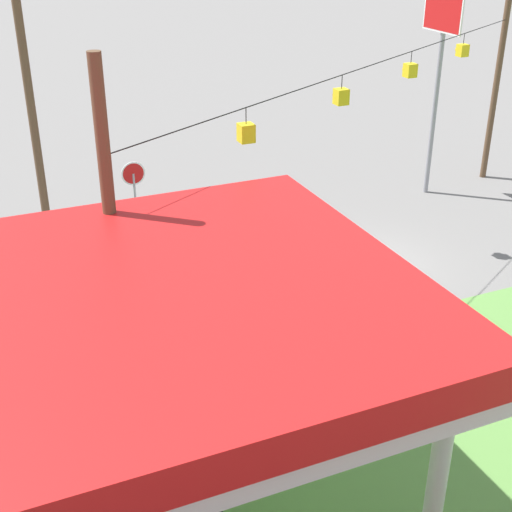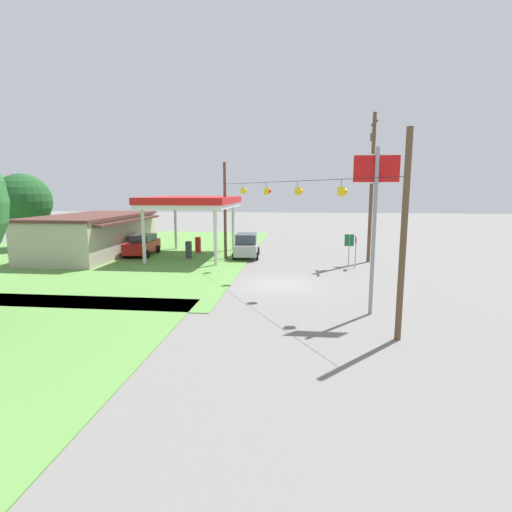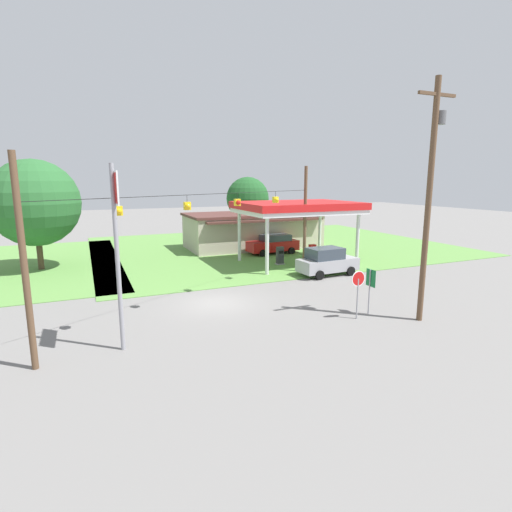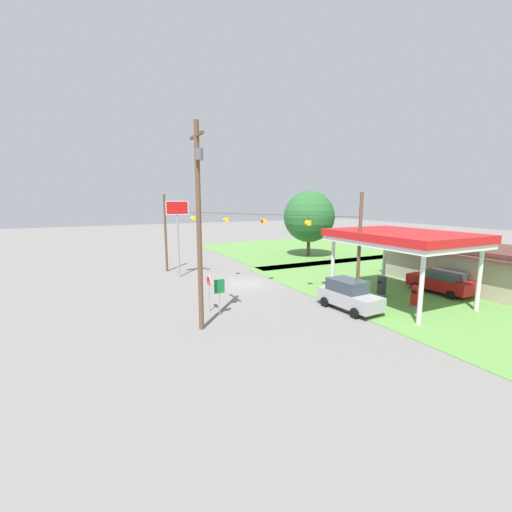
{
  "view_description": "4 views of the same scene",
  "coord_description": "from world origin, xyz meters",
  "px_view_note": "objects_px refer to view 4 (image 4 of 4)",
  "views": [
    {
      "loc": [
        10.93,
        16.74,
        10.07
      ],
      "look_at": [
        4.11,
        1.01,
        1.59
      ],
      "focal_mm": 50.0,
      "sensor_mm": 36.0,
      "label": 1
    },
    {
      "loc": [
        -23.93,
        -1.15,
        5.72
      ],
      "look_at": [
        1.82,
        1.67,
        1.44
      ],
      "focal_mm": 28.0,
      "sensor_mm": 36.0,
      "label": 2
    },
    {
      "loc": [
        -6.59,
        -21.04,
        6.97
      ],
      "look_at": [
        2.93,
        1.0,
        2.37
      ],
      "focal_mm": 28.0,
      "sensor_mm": 36.0,
      "label": 3
    },
    {
      "loc": [
        26.95,
        -12.33,
        7.44
      ],
      "look_at": [
        1.77,
        0.23,
        2.78
      ],
      "focal_mm": 24.0,
      "sensor_mm": 36.0,
      "label": 4
    }
  ],
  "objects_px": {
    "fuel_pump_far": "(416,297)",
    "tree_west_verge": "(309,217)",
    "car_at_pumps_rear": "(441,282)",
    "gas_station_store": "(471,266)",
    "car_at_pumps_front": "(349,295)",
    "route_sign": "(219,290)",
    "stop_sign_roadside": "(209,285)",
    "fuel_pump_near": "(382,287)",
    "stop_sign_overhead": "(178,221)",
    "utility_pole_main": "(199,218)",
    "gas_station_canopy": "(402,238)"
  },
  "relations": [
    {
      "from": "fuel_pump_far",
      "to": "tree_west_verge",
      "type": "height_order",
      "value": "tree_west_verge"
    },
    {
      "from": "car_at_pumps_rear",
      "to": "tree_west_verge",
      "type": "distance_m",
      "value": 20.22
    },
    {
      "from": "gas_station_store",
      "to": "car_at_pumps_front",
      "type": "height_order",
      "value": "gas_station_store"
    },
    {
      "from": "gas_station_store",
      "to": "route_sign",
      "type": "xyz_separation_m",
      "value": [
        -2.64,
        -21.9,
        -0.1
      ]
    },
    {
      "from": "fuel_pump_far",
      "to": "stop_sign_roadside",
      "type": "distance_m",
      "value": 14.42
    },
    {
      "from": "car_at_pumps_front",
      "to": "car_at_pumps_rear",
      "type": "xyz_separation_m",
      "value": [
        0.13,
        9.34,
        -0.08
      ]
    },
    {
      "from": "fuel_pump_near",
      "to": "stop_sign_overhead",
      "type": "distance_m",
      "value": 19.05
    },
    {
      "from": "car_at_pumps_front",
      "to": "stop_sign_overhead",
      "type": "xyz_separation_m",
      "value": [
        -15.08,
        -7.85,
        4.4
      ]
    },
    {
      "from": "fuel_pump_far",
      "to": "car_at_pumps_rear",
      "type": "height_order",
      "value": "car_at_pumps_rear"
    },
    {
      "from": "car_at_pumps_rear",
      "to": "stop_sign_roadside",
      "type": "distance_m",
      "value": 18.44
    },
    {
      "from": "fuel_pump_far",
      "to": "utility_pole_main",
      "type": "height_order",
      "value": "utility_pole_main"
    },
    {
      "from": "gas_station_canopy",
      "to": "stop_sign_roadside",
      "type": "height_order",
      "value": "gas_station_canopy"
    },
    {
      "from": "car_at_pumps_front",
      "to": "stop_sign_roadside",
      "type": "distance_m",
      "value": 9.49
    },
    {
      "from": "car_at_pumps_front",
      "to": "route_sign",
      "type": "relative_size",
      "value": 1.94
    },
    {
      "from": "car_at_pumps_rear",
      "to": "utility_pole_main",
      "type": "bearing_deg",
      "value": 84.0
    },
    {
      "from": "stop_sign_overhead",
      "to": "route_sign",
      "type": "relative_size",
      "value": 3.17
    },
    {
      "from": "stop_sign_overhead",
      "to": "route_sign",
      "type": "distance_m",
      "value": 12.84
    },
    {
      "from": "gas_station_canopy",
      "to": "gas_station_store",
      "type": "relative_size",
      "value": 0.7
    },
    {
      "from": "stop_sign_overhead",
      "to": "gas_station_store",
      "type": "bearing_deg",
      "value": 55.18
    },
    {
      "from": "fuel_pump_near",
      "to": "fuel_pump_far",
      "type": "height_order",
      "value": "same"
    },
    {
      "from": "fuel_pump_near",
      "to": "car_at_pumps_rear",
      "type": "height_order",
      "value": "car_at_pumps_rear"
    },
    {
      "from": "car_at_pumps_rear",
      "to": "utility_pole_main",
      "type": "relative_size",
      "value": 0.43
    },
    {
      "from": "fuel_pump_near",
      "to": "car_at_pumps_front",
      "type": "distance_m",
      "value": 4.92
    },
    {
      "from": "fuel_pump_near",
      "to": "car_at_pumps_rear",
      "type": "relative_size",
      "value": 0.31
    },
    {
      "from": "fuel_pump_far",
      "to": "fuel_pump_near",
      "type": "bearing_deg",
      "value": 180.0
    },
    {
      "from": "car_at_pumps_rear",
      "to": "fuel_pump_near",
      "type": "bearing_deg",
      "value": 67.96
    },
    {
      "from": "car_at_pumps_front",
      "to": "stop_sign_roadside",
      "type": "relative_size",
      "value": 1.86
    },
    {
      "from": "gas_station_canopy",
      "to": "utility_pole_main",
      "type": "height_order",
      "value": "utility_pole_main"
    },
    {
      "from": "utility_pole_main",
      "to": "tree_west_verge",
      "type": "relative_size",
      "value": 1.36
    },
    {
      "from": "gas_station_canopy",
      "to": "stop_sign_roadside",
      "type": "distance_m",
      "value": 14.16
    },
    {
      "from": "fuel_pump_near",
      "to": "utility_pole_main",
      "type": "relative_size",
      "value": 0.13
    },
    {
      "from": "stop_sign_roadside",
      "to": "tree_west_verge",
      "type": "bearing_deg",
      "value": -50.48
    },
    {
      "from": "gas_station_store",
      "to": "fuel_pump_near",
      "type": "xyz_separation_m",
      "value": [
        -1.36,
        -8.94,
        -1.1
      ]
    },
    {
      "from": "fuel_pump_near",
      "to": "stop_sign_roadside",
      "type": "bearing_deg",
      "value": -99.95
    },
    {
      "from": "stop_sign_overhead",
      "to": "tree_west_verge",
      "type": "distance_m",
      "value": 18.86
    },
    {
      "from": "car_at_pumps_front",
      "to": "car_at_pumps_rear",
      "type": "bearing_deg",
      "value": 85.39
    },
    {
      "from": "tree_west_verge",
      "to": "car_at_pumps_front",
      "type": "bearing_deg",
      "value": -28.07
    },
    {
      "from": "gas_station_canopy",
      "to": "tree_west_verge",
      "type": "relative_size",
      "value": 1.12
    },
    {
      "from": "gas_station_store",
      "to": "tree_west_verge",
      "type": "distance_m",
      "value": 20.0
    },
    {
      "from": "stop_sign_overhead",
      "to": "tree_west_verge",
      "type": "xyz_separation_m",
      "value": [
        -4.53,
        18.31,
        -0.22
      ]
    },
    {
      "from": "utility_pole_main",
      "to": "tree_west_verge",
      "type": "xyz_separation_m",
      "value": [
        -18.58,
        20.51,
        -1.22
      ]
    },
    {
      "from": "gas_station_canopy",
      "to": "gas_station_store",
      "type": "distance_m",
      "value": 9.38
    },
    {
      "from": "fuel_pump_near",
      "to": "stop_sign_roadside",
      "type": "relative_size",
      "value": 0.6
    },
    {
      "from": "stop_sign_overhead",
      "to": "route_sign",
      "type": "xyz_separation_m",
      "value": [
        12.28,
        -0.44,
        -3.72
      ]
    },
    {
      "from": "car_at_pumps_rear",
      "to": "stop_sign_overhead",
      "type": "xyz_separation_m",
      "value": [
        -15.21,
        -17.19,
        4.47
      ]
    },
    {
      "from": "fuel_pump_far",
      "to": "stop_sign_overhead",
      "type": "xyz_separation_m",
      "value": [
        -16.67,
        -12.52,
        4.72
      ]
    },
    {
      "from": "car_at_pumps_front",
      "to": "stop_sign_overhead",
      "type": "bearing_deg",
      "value": -156.33
    },
    {
      "from": "stop_sign_overhead",
      "to": "route_sign",
      "type": "bearing_deg",
      "value": -2.05
    },
    {
      "from": "gas_station_canopy",
      "to": "car_at_pumps_rear",
      "type": "distance_m",
      "value": 5.96
    },
    {
      "from": "fuel_pump_near",
      "to": "route_sign",
      "type": "relative_size",
      "value": 0.63
    }
  ]
}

